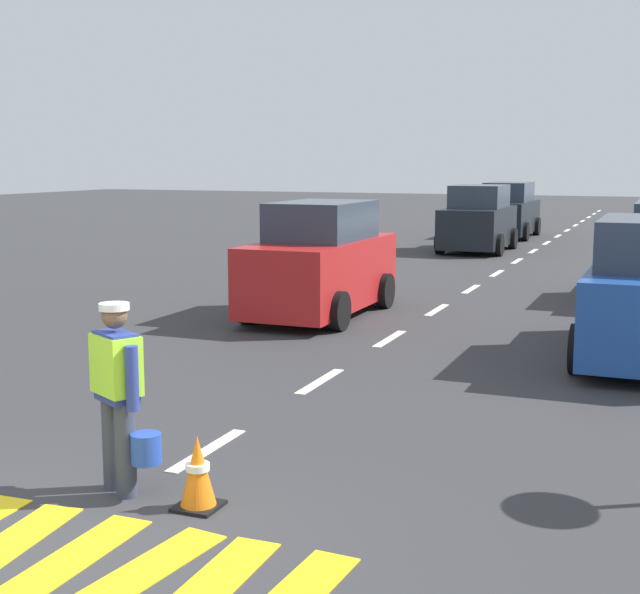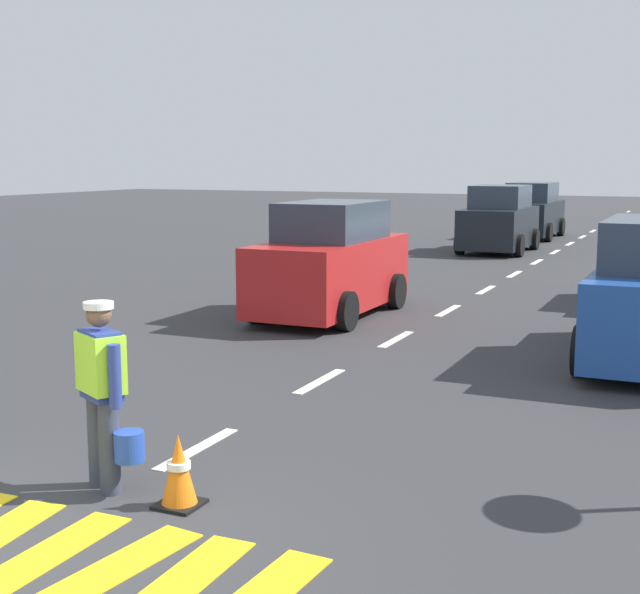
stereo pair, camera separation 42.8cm
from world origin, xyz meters
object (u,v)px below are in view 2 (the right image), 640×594
Objects in this scene: traffic_cone_near at (179,471)px; car_oncoming_third at (531,212)px; car_oncoming_second at (499,221)px; car_oncoming_lead at (330,263)px; road_worker at (104,387)px.

car_oncoming_third reaches higher than traffic_cone_near.
car_oncoming_lead is (-0.23, -12.72, 0.01)m from car_oncoming_second.
road_worker is 1.00m from traffic_cone_near.
road_worker is 0.38× the size of car_oncoming_third.
road_worker is at bearing -86.01° from car_oncoming_second.
traffic_cone_near is 0.14× the size of car_oncoming_third.
traffic_cone_near is at bearing -3.99° from road_worker.
traffic_cone_near is (0.78, -0.05, -0.62)m from road_worker.
car_oncoming_third is 1.07× the size of car_oncoming_lead.
car_oncoming_lead reaches higher than car_oncoming_second.
traffic_cone_near is 27.33m from car_oncoming_third.
road_worker is at bearing -78.97° from car_oncoming_lead.
car_oncoming_third is 1.13× the size of car_oncoming_second.
car_oncoming_second is 0.95× the size of car_oncoming_lead.
car_oncoming_lead reaches higher than traffic_cone_near.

